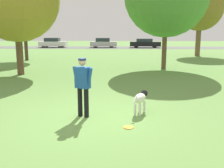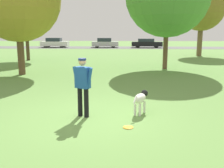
{
  "view_description": "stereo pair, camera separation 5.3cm",
  "coord_description": "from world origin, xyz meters",
  "px_view_note": "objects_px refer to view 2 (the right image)",
  "views": [
    {
      "loc": [
        0.81,
        -6.91,
        2.32
      ],
      "look_at": [
        0.55,
        0.18,
        0.9
      ],
      "focal_mm": 42.0,
      "sensor_mm": 36.0,
      "label": 1
    },
    {
      "loc": [
        0.86,
        -6.91,
        2.32
      ],
      "look_at": [
        0.55,
        0.18,
        0.9
      ],
      "focal_mm": 42.0,
      "sensor_mm": 36.0,
      "label": 2
    }
  ],
  "objects_px": {
    "tree_far_right": "(202,8)",
    "person": "(83,83)",
    "parked_car_silver": "(105,43)",
    "parked_car_black": "(147,43)",
    "dog": "(141,99)",
    "frisbee": "(128,127)",
    "parked_car_white": "(55,43)",
    "tree_far_left": "(25,6)"
  },
  "relations": [
    {
      "from": "frisbee",
      "to": "parked_car_silver",
      "type": "xyz_separation_m",
      "value": [
        -2.9,
        33.02,
        0.67
      ]
    },
    {
      "from": "frisbee",
      "to": "parked_car_white",
      "type": "height_order",
      "value": "parked_car_white"
    },
    {
      "from": "person",
      "to": "tree_far_right",
      "type": "relative_size",
      "value": 0.24
    },
    {
      "from": "parked_car_white",
      "to": "tree_far_left",
      "type": "bearing_deg",
      "value": -82.39
    },
    {
      "from": "parked_car_silver",
      "to": "parked_car_black",
      "type": "height_order",
      "value": "parked_car_silver"
    },
    {
      "from": "person",
      "to": "frisbee",
      "type": "bearing_deg",
      "value": -5.0
    },
    {
      "from": "parked_car_black",
      "to": "parked_car_silver",
      "type": "bearing_deg",
      "value": -178.74
    },
    {
      "from": "tree_far_left",
      "to": "frisbee",
      "type": "bearing_deg",
      "value": -62.12
    },
    {
      "from": "person",
      "to": "tree_far_left",
      "type": "relative_size",
      "value": 0.26
    },
    {
      "from": "dog",
      "to": "parked_car_black",
      "type": "xyz_separation_m",
      "value": [
        2.85,
        31.72,
        0.22
      ]
    },
    {
      "from": "frisbee",
      "to": "parked_car_silver",
      "type": "height_order",
      "value": "parked_car_silver"
    },
    {
      "from": "tree_far_right",
      "to": "person",
      "type": "bearing_deg",
      "value": -113.94
    },
    {
      "from": "tree_far_right",
      "to": "parked_car_silver",
      "type": "relative_size",
      "value": 1.7
    },
    {
      "from": "parked_car_white",
      "to": "frisbee",
      "type": "bearing_deg",
      "value": -72.75
    },
    {
      "from": "parked_car_white",
      "to": "parked_car_silver",
      "type": "distance_m",
      "value": 7.57
    },
    {
      "from": "tree_far_left",
      "to": "tree_far_right",
      "type": "relative_size",
      "value": 0.95
    },
    {
      "from": "parked_car_white",
      "to": "parked_car_black",
      "type": "distance_m",
      "value": 13.71
    },
    {
      "from": "dog",
      "to": "parked_car_black",
      "type": "height_order",
      "value": "parked_car_black"
    },
    {
      "from": "person",
      "to": "dog",
      "type": "bearing_deg",
      "value": 40.8
    },
    {
      "from": "tree_far_left",
      "to": "parked_car_white",
      "type": "xyz_separation_m",
      "value": [
        -2.51,
        18.02,
        -3.6
      ]
    },
    {
      "from": "parked_car_silver",
      "to": "parked_car_white",
      "type": "bearing_deg",
      "value": 177.8
    },
    {
      "from": "dog",
      "to": "parked_car_white",
      "type": "relative_size",
      "value": 0.22
    },
    {
      "from": "dog",
      "to": "tree_far_right",
      "type": "bearing_deg",
      "value": 4.39
    },
    {
      "from": "tree_far_right",
      "to": "parked_car_white",
      "type": "relative_size",
      "value": 1.66
    },
    {
      "from": "person",
      "to": "frisbee",
      "type": "relative_size",
      "value": 6.41
    },
    {
      "from": "frisbee",
      "to": "parked_car_black",
      "type": "height_order",
      "value": "parked_car_black"
    },
    {
      "from": "person",
      "to": "parked_car_black",
      "type": "distance_m",
      "value": 32.38
    },
    {
      "from": "frisbee",
      "to": "dog",
      "type": "bearing_deg",
      "value": 72.27
    },
    {
      "from": "tree_far_left",
      "to": "parked_car_black",
      "type": "relative_size",
      "value": 1.41
    },
    {
      "from": "tree_far_right",
      "to": "tree_far_left",
      "type": "bearing_deg",
      "value": -162.56
    },
    {
      "from": "tree_far_left",
      "to": "parked_car_black",
      "type": "height_order",
      "value": "tree_far_left"
    },
    {
      "from": "parked_car_silver",
      "to": "person",
      "type": "bearing_deg",
      "value": -88.75
    },
    {
      "from": "person",
      "to": "tree_far_right",
      "type": "bearing_deg",
      "value": 94.61
    },
    {
      "from": "dog",
      "to": "frisbee",
      "type": "xyz_separation_m",
      "value": [
        -0.37,
        -1.17,
        -0.43
      ]
    },
    {
      "from": "dog",
      "to": "parked_car_white",
      "type": "bearing_deg",
      "value": 43.28
    },
    {
      "from": "person",
      "to": "dog",
      "type": "height_order",
      "value": "person"
    },
    {
      "from": "frisbee",
      "to": "parked_car_black",
      "type": "relative_size",
      "value": 0.06
    },
    {
      "from": "parked_car_black",
      "to": "person",
      "type": "bearing_deg",
      "value": -95.36
    },
    {
      "from": "tree_far_left",
      "to": "parked_car_silver",
      "type": "relative_size",
      "value": 1.61
    },
    {
      "from": "person",
      "to": "parked_car_black",
      "type": "xyz_separation_m",
      "value": [
        4.46,
        32.07,
        -0.29
      ]
    },
    {
      "from": "tree_far_right",
      "to": "parked_car_black",
      "type": "bearing_deg",
      "value": 106.97
    },
    {
      "from": "person",
      "to": "parked_car_white",
      "type": "distance_m",
      "value": 33.57
    }
  ]
}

